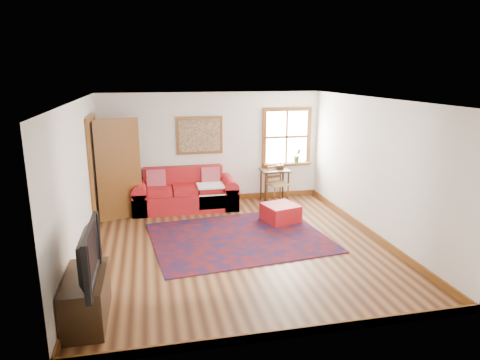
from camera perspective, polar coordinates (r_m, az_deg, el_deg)
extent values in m
plane|color=#412211|center=(7.52, -0.35, -8.70)|extent=(5.50, 5.50, 0.00)
cube|color=silver|center=(9.78, -3.67, 4.30)|extent=(5.00, 0.04, 2.50)
cube|color=silver|center=(4.59, 6.72, -7.33)|extent=(5.00, 0.04, 2.50)
cube|color=silver|center=(7.07, -20.62, -0.45)|extent=(0.04, 5.50, 2.50)
cube|color=silver|center=(8.01, 17.43, 1.45)|extent=(0.04, 5.50, 2.50)
cube|color=white|center=(6.94, -0.38, 10.67)|extent=(5.00, 5.50, 0.04)
cube|color=brown|center=(10.04, -3.55, -2.42)|extent=(5.00, 0.03, 0.12)
cube|color=brown|center=(7.44, -19.70, -9.34)|extent=(0.03, 5.50, 0.12)
cube|color=brown|center=(8.33, 16.74, -6.56)|extent=(0.03, 5.50, 0.12)
cube|color=white|center=(10.14, 6.20, 5.74)|extent=(1.00, 0.02, 1.20)
cube|color=brown|center=(10.05, 6.33, 9.37)|extent=(1.18, 0.06, 0.09)
cube|color=brown|center=(10.24, 6.13, 2.15)|extent=(1.18, 0.06, 0.09)
cube|color=brown|center=(9.97, 3.24, 5.65)|extent=(0.09, 0.06, 1.20)
cube|color=brown|center=(10.31, 9.12, 5.78)|extent=(0.09, 0.06, 1.20)
cube|color=brown|center=(10.12, 6.23, 5.73)|extent=(1.00, 0.04, 0.05)
cube|color=brown|center=(10.17, 6.26, 2.21)|extent=(1.15, 0.20, 0.04)
imported|color=#256B2A|center=(10.19, 7.66, 3.26)|extent=(0.18, 0.15, 0.33)
cube|color=black|center=(8.66, -18.98, 0.73)|extent=(0.02, 0.90, 2.05)
cube|color=brown|center=(8.18, -19.15, -0.04)|extent=(0.06, 0.09, 2.05)
cube|color=brown|center=(9.14, -18.45, 1.45)|extent=(0.06, 0.09, 2.05)
cube|color=brown|center=(8.49, -19.35, 7.78)|extent=(0.06, 1.08, 0.09)
cube|color=brown|center=(8.91, -15.88, 1.32)|extent=(0.86, 0.35, 2.05)
cube|color=silver|center=(8.89, -15.92, 1.96)|extent=(0.56, 0.22, 1.33)
cube|color=brown|center=(9.67, -5.44, 5.95)|extent=(1.05, 0.04, 0.85)
cube|color=tan|center=(9.64, -5.42, 5.92)|extent=(0.92, 0.03, 0.72)
cube|color=#520D0B|center=(7.83, -0.13, -7.66)|extent=(3.31, 2.77, 0.02)
cube|color=#A7151A|center=(9.47, -7.34, -2.69)|extent=(2.25, 0.93, 0.39)
cube|color=#A7151A|center=(9.68, -7.59, 0.38)|extent=(1.75, 0.25, 0.49)
cube|color=#A7151A|center=(9.43, -13.23, -2.71)|extent=(0.31, 0.93, 0.49)
cube|color=#A7151A|center=(9.58, -1.56, -2.07)|extent=(0.31, 0.93, 0.49)
cube|color=orange|center=(9.49, -11.11, 0.14)|extent=(0.41, 0.20, 0.43)
cube|color=orange|center=(9.58, -3.96, 0.51)|extent=(0.41, 0.20, 0.43)
cube|color=silver|center=(9.26, -3.97, -0.75)|extent=(0.57, 0.51, 0.04)
cube|color=#A7151A|center=(8.64, 5.42, -4.41)|extent=(0.77, 0.77, 0.36)
cube|color=#311F10|center=(9.81, 4.65, 1.29)|extent=(0.64, 0.48, 0.04)
cylinder|color=#311F10|center=(9.64, 3.41, -1.25)|extent=(0.04, 0.04, 0.72)
cylinder|color=#311F10|center=(9.80, 6.44, -1.07)|extent=(0.04, 0.04, 0.72)
cylinder|color=#311F10|center=(10.01, 2.80, -0.66)|extent=(0.04, 0.04, 0.72)
cylinder|color=#311F10|center=(10.16, 5.73, -0.50)|extent=(0.04, 0.04, 0.72)
cube|color=tan|center=(9.78, 5.03, -0.52)|extent=(0.51, 0.49, 0.04)
cylinder|color=brown|center=(9.61, 4.62, -2.23)|extent=(0.04, 0.04, 0.43)
cylinder|color=brown|center=(9.80, 6.42, -1.96)|extent=(0.04, 0.04, 0.43)
cylinder|color=brown|center=(9.83, 3.62, -0.42)|extent=(0.04, 0.04, 0.90)
cylinder|color=brown|center=(10.01, 5.41, -0.18)|extent=(0.04, 0.04, 0.90)
cube|color=brown|center=(9.86, 4.55, 1.09)|extent=(0.36, 0.12, 0.27)
cube|color=#311F10|center=(5.64, -19.82, -14.61)|extent=(0.47, 1.05, 0.58)
imported|color=black|center=(5.24, -20.37, -9.36)|extent=(0.15, 1.15, 0.66)
cylinder|color=silver|center=(5.81, -19.17, -9.51)|extent=(0.12, 0.12, 0.18)
cylinder|color=#FFA53F|center=(5.82, -19.15, -9.78)|extent=(0.07, 0.07, 0.12)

